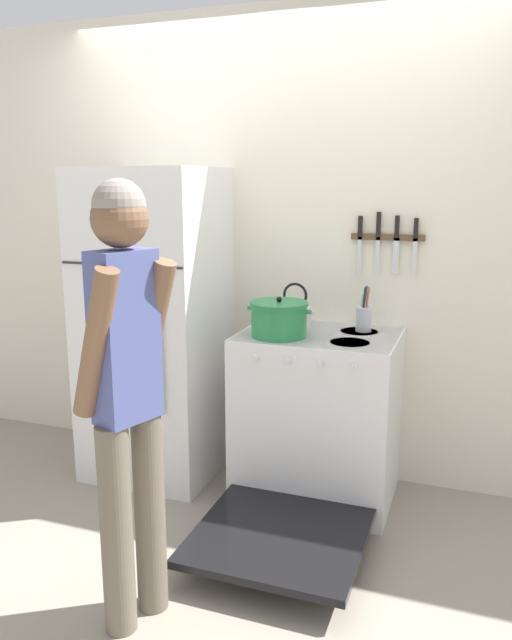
# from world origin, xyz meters

# --- Properties ---
(ground_plane) EXTENTS (14.00, 14.00, 0.00)m
(ground_plane) POSITION_xyz_m (0.00, 0.00, 0.00)
(ground_plane) COLOR gray
(wall_back) EXTENTS (10.00, 0.06, 2.55)m
(wall_back) POSITION_xyz_m (0.00, 0.03, 1.27)
(wall_back) COLOR silver
(wall_back) RESTS_ON ground_plane
(refrigerator) EXTENTS (0.70, 0.66, 1.71)m
(refrigerator) POSITION_xyz_m (-0.64, -0.32, 0.86)
(refrigerator) COLOR white
(refrigerator) RESTS_ON ground_plane
(stove_range) EXTENTS (0.80, 1.31, 0.89)m
(stove_range) POSITION_xyz_m (0.30, -0.34, 0.44)
(stove_range) COLOR white
(stove_range) RESTS_ON ground_plane
(dutch_oven_pot) EXTENTS (0.33, 0.29, 0.20)m
(dutch_oven_pot) POSITION_xyz_m (0.12, -0.42, 0.97)
(dutch_oven_pot) COLOR #237A42
(dutch_oven_pot) RESTS_ON stove_range
(tea_kettle) EXTENTS (0.21, 0.17, 0.23)m
(tea_kettle) POSITION_xyz_m (0.13, -0.18, 0.96)
(tea_kettle) COLOR silver
(tea_kettle) RESTS_ON stove_range
(utensil_jar) EXTENTS (0.08, 0.08, 0.24)m
(utensil_jar) POSITION_xyz_m (0.50, -0.17, 0.96)
(utensil_jar) COLOR #B7BABF
(utensil_jar) RESTS_ON stove_range
(person) EXTENTS (0.34, 0.39, 1.65)m
(person) POSITION_xyz_m (-0.10, -1.48, 0.94)
(person) COLOR #6B6051
(person) RESTS_ON ground_plane
(wall_knife_strip) EXTENTS (0.38, 0.03, 0.35)m
(wall_knife_strip) POSITION_xyz_m (0.58, -0.02, 1.36)
(wall_knife_strip) COLOR brown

